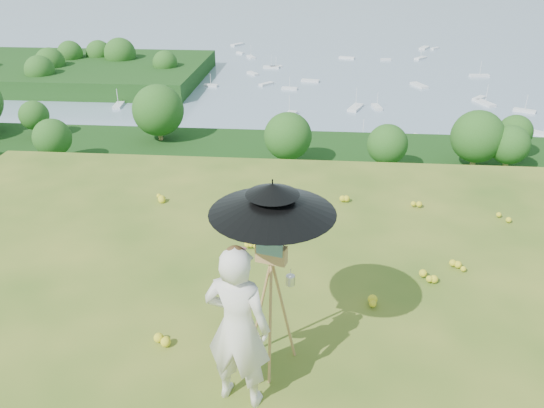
{
  "coord_description": "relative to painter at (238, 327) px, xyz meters",
  "views": [
    {
      "loc": [
        0.2,
        -4.17,
        4.41
      ],
      "look_at": [
        -0.41,
        2.99,
        0.85
      ],
      "focal_mm": 35.0,
      "sensor_mm": 36.0,
      "label": 1
    }
  ],
  "objects": [
    {
      "name": "sun_umbrella",
      "position": [
        0.3,
        0.57,
        0.93
      ],
      "size": [
        1.55,
        1.55,
        0.9
      ],
      "primitive_type": null,
      "rotation": [
        0.0,
        0.0,
        -0.22
      ],
      "color": "black",
      "rests_on": "field_easel"
    },
    {
      "name": "shoreline_tier",
      "position": [
        0.5,
        75.01,
        -36.94
      ],
      "size": [
        170.0,
        28.0,
        8.0
      ],
      "primitive_type": "cube",
      "color": "gray",
      "rests_on": "bay_water"
    },
    {
      "name": "harbor_town",
      "position": [
        0.5,
        75.01,
        -30.44
      ],
      "size": [
        110.0,
        22.0,
        5.0
      ],
      "primitive_type": null,
      "color": "beige",
      "rests_on": "shoreline_tier"
    },
    {
      "name": "wildflowers",
      "position": [
        0.5,
        0.26,
        -0.88
      ],
      "size": [
        10.0,
        10.5,
        0.12
      ],
      "primitive_type": null,
      "color": "yellow",
      "rests_on": "ground"
    },
    {
      "name": "ground",
      "position": [
        0.5,
        0.01,
        -0.94
      ],
      "size": [
        14.0,
        14.0,
        0.0
      ],
      "primitive_type": "plane",
      "color": "#365F1B",
      "rests_on": "ground"
    },
    {
      "name": "forest_slope",
      "position": [
        0.5,
        35.01,
        -29.94
      ],
      "size": [
        140.0,
        56.0,
        22.0
      ],
      "primitive_type": "cube",
      "color": "#12360E",
      "rests_on": "bay_water"
    },
    {
      "name": "field_easel",
      "position": [
        0.29,
        0.54,
        -0.08
      ],
      "size": [
        0.81,
        0.81,
        1.73
      ],
      "primitive_type": null,
      "rotation": [
        0.0,
        0.0,
        -0.26
      ],
      "color": "#A17743",
      "rests_on": "ground"
    },
    {
      "name": "painter",
      "position": [
        0.0,
        0.0,
        0.0
      ],
      "size": [
        0.77,
        0.59,
        1.88
      ],
      "primitive_type": "imported",
      "rotation": [
        0.0,
        0.0,
        2.91
      ],
      "color": "silver",
      "rests_on": "ground"
    },
    {
      "name": "bay_water",
      "position": [
        0.5,
        240.01,
        -34.94
      ],
      "size": [
        700.0,
        700.0,
        0.0
      ],
      "primitive_type": "plane",
      "color": "#748DA6",
      "rests_on": "ground"
    },
    {
      "name": "painter_cap",
      "position": [
        0.0,
        0.0,
        0.89
      ],
      "size": [
        0.27,
        0.3,
        0.1
      ],
      "primitive_type": null,
      "rotation": [
        0.0,
        0.0,
        -0.34
      ],
      "color": "#BE6876",
      "rests_on": "painter"
    },
    {
      "name": "slope_trees",
      "position": [
        0.5,
        35.01,
        -15.94
      ],
      "size": [
        110.0,
        50.0,
        6.0
      ],
      "primitive_type": null,
      "color": "#285118",
      "rests_on": "forest_slope"
    },
    {
      "name": "peninsula",
      "position": [
        -74.5,
        155.01,
        -29.94
      ],
      "size": [
        90.0,
        60.0,
        12.0
      ],
      "primitive_type": null,
      "color": "#12360E",
      "rests_on": "bay_water"
    },
    {
      "name": "moored_boats",
      "position": [
        -12.0,
        161.01,
        -34.59
      ],
      "size": [
        140.0,
        140.0,
        0.7
      ],
      "primitive_type": null,
      "color": "silver",
      "rests_on": "bay_water"
    }
  ]
}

